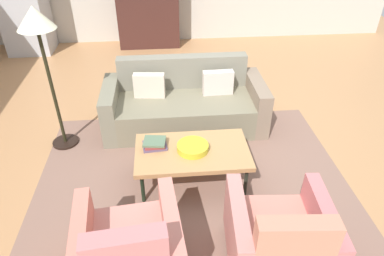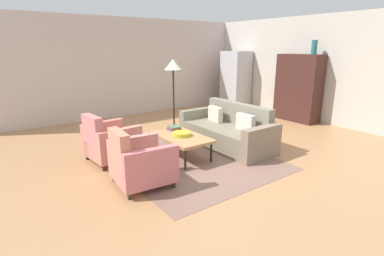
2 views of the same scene
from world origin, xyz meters
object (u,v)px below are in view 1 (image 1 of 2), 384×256
Objects in this scene: armchair_left at (130,254)px; refrigerator at (22,4)px; coffee_table at (192,153)px; fruit_bowl at (193,147)px; book_stack at (155,144)px; cabinet at (147,1)px; floor_lamp at (38,32)px; armchair_right at (280,242)px; couch at (184,104)px.

refrigerator is at bearing 107.67° from armchair_left.
fruit_bowl reaches higher than coffee_table.
cabinet reaches higher than book_stack.
fruit_bowl is 0.19× the size of floor_lamp.
armchair_right is 0.49× the size of cabinet.
refrigerator is (-2.83, 4.10, 0.48)m from fruit_bowl.
armchair_left is at bearing -91.09° from cabinet.
armchair_left is 5.40m from cabinet.
refrigerator is at bearing -45.88° from couch.
floor_lamp is (-1.55, -0.36, 1.16)m from couch.
cabinet is at bearing 105.93° from armchair_right.
cabinet is at bearing 96.68° from coffee_table.
armchair_right is at bearing -42.97° from floor_lamp.
book_stack is at bearing 166.25° from fruit_bowl.
cabinet is at bearing 91.40° from book_stack.
coffee_table is 0.70× the size of floor_lamp.
couch is 1.17m from book_stack.
floor_lamp reaches higher than book_stack.
cabinet is (-0.10, 4.10, 0.45)m from book_stack.
couch reaches higher than coffee_table.
coffee_table is 3.61× the size of fruit_bowl.
armchair_right is at bearing -5.30° from armchair_left.
cabinet is at bearing 72.60° from floor_lamp.
armchair_right is 3.13m from floor_lamp.
couch is 2.39× the size of armchair_left.
floor_lamp is (-1.55, 0.83, 0.99)m from fruit_bowl.
armchair_left is 1.00× the size of armchair_right.
coffee_table is 1.31m from armchair_right.
refrigerator is (-2.82, 2.91, 0.64)m from couch.
refrigerator is (-2.33, -0.10, 0.03)m from cabinet.
fruit_bowl is 0.18× the size of refrigerator.
coffee_table is 0.65× the size of refrigerator.
couch is 1.20m from fruit_bowl.
coffee_table is 4.26m from cabinet.
refrigerator reaches higher than couch.
armchair_left is 0.51× the size of floor_lamp.
coffee_table is 0.07m from fruit_bowl.
cabinet reaches higher than armchair_left.
cabinet is at bearing -80.77° from couch.
coffee_table is at bearing -83.32° from cabinet.
armchair_left is 1.19m from armchair_right.
cabinet is at bearing 96.74° from fruit_bowl.
cabinet reaches higher than fruit_bowl.
refrigerator reaches higher than floor_lamp.
armchair_left is 2.47m from floor_lamp.
floor_lamp is at bearing 147.63° from book_stack.
cabinet is at bearing 83.61° from armchair_left.
book_stack is (-0.39, -1.09, 0.17)m from couch.
floor_lamp is (-1.16, 0.73, 0.99)m from book_stack.
cabinet reaches higher than armchair_right.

